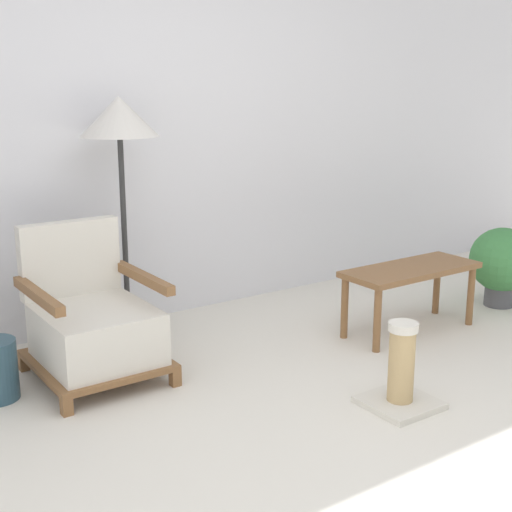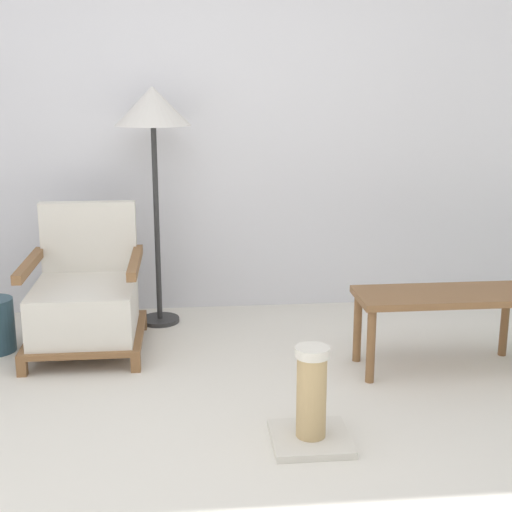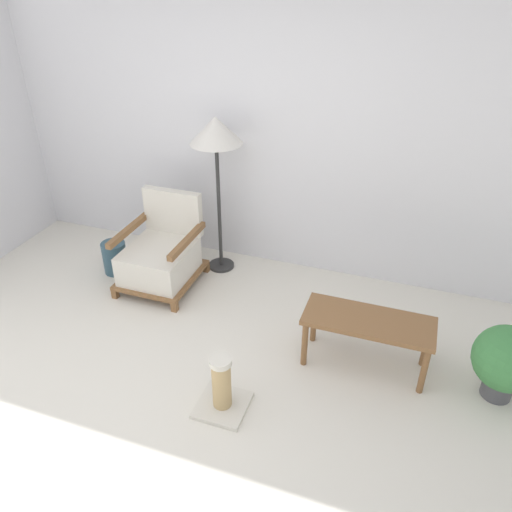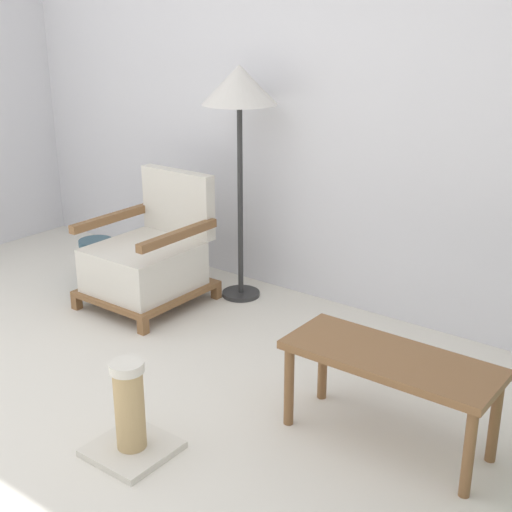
# 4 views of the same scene
# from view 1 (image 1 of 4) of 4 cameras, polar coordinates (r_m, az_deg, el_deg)

# --- Properties ---
(ground_plane) EXTENTS (14.00, 14.00, 0.00)m
(ground_plane) POSITION_cam_1_polar(r_m,az_deg,el_deg) (3.19, 13.38, -15.06)
(ground_plane) COLOR silver
(wall_back) EXTENTS (8.00, 0.06, 2.70)m
(wall_back) POSITION_cam_1_polar(r_m,az_deg,el_deg) (4.61, -7.42, 11.69)
(wall_back) COLOR silver
(wall_back) RESTS_ON ground_plane
(armchair) EXTENTS (0.62, 0.69, 0.79)m
(armchair) POSITION_cam_1_polar(r_m,az_deg,el_deg) (3.82, -12.93, -5.36)
(armchair) COLOR brown
(armchair) RESTS_ON ground_plane
(floor_lamp) EXTENTS (0.44, 0.44, 1.43)m
(floor_lamp) POSITION_cam_1_polar(r_m,az_deg,el_deg) (4.15, -10.87, 10.12)
(floor_lamp) COLOR #2D2D2D
(floor_lamp) RESTS_ON ground_plane
(coffee_table) EXTENTS (0.90, 0.36, 0.41)m
(coffee_table) POSITION_cam_1_polar(r_m,az_deg,el_deg) (4.46, 12.27, -1.60)
(coffee_table) COLOR brown
(coffee_table) RESTS_ON ground_plane
(potted_plant) EXTENTS (0.44, 0.44, 0.55)m
(potted_plant) POSITION_cam_1_polar(r_m,az_deg,el_deg) (5.14, 19.07, -0.44)
(potted_plant) COLOR #4C4C51
(potted_plant) RESTS_ON ground_plane
(scratching_post) EXTENTS (0.33, 0.33, 0.42)m
(scratching_post) POSITION_cam_1_polar(r_m,az_deg,el_deg) (3.51, 11.51, -9.32)
(scratching_post) COLOR beige
(scratching_post) RESTS_ON ground_plane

